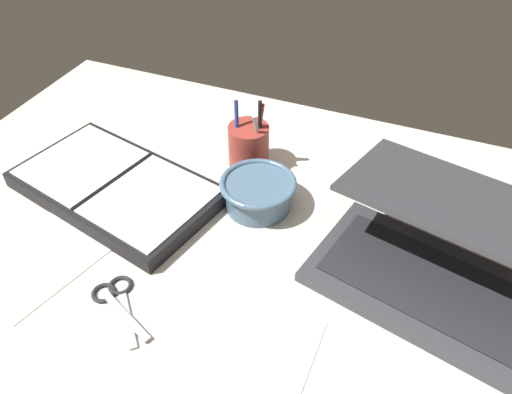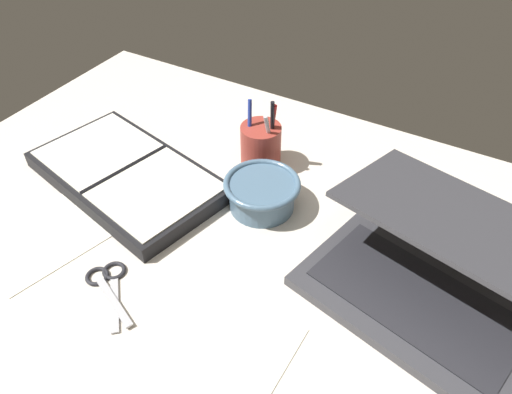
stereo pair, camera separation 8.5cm
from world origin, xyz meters
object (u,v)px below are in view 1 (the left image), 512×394
(pen_cup, at_px, (249,145))
(planner, at_px, (116,187))
(bowl, at_px, (258,192))
(scissors, at_px, (116,297))
(laptop, at_px, (436,256))

(pen_cup, height_order, planner, pen_cup)
(bowl, height_order, scissors, bowl)
(laptop, relative_size, bowl, 2.87)
(bowl, distance_m, scissors, 0.31)
(bowl, relative_size, pen_cup, 0.92)
(laptop, xyz_separation_m, scissors, (-0.45, -0.23, -0.05))
(laptop, xyz_separation_m, bowl, (-0.32, 0.05, -0.02))
(scissors, bearing_deg, planner, 159.10)
(pen_cup, xyz_separation_m, scissors, (-0.06, -0.39, -0.04))
(pen_cup, bearing_deg, planner, -137.72)
(bowl, relative_size, planner, 0.33)
(pen_cup, xyz_separation_m, planner, (-0.20, -0.18, -0.03))
(planner, bearing_deg, laptop, 14.92)
(laptop, bearing_deg, pen_cup, 170.38)
(bowl, bearing_deg, pen_cup, 120.20)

